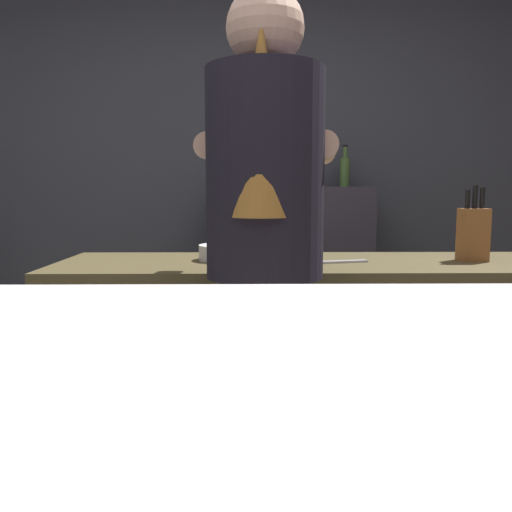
# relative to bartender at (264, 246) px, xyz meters

# --- Properties ---
(wall_back) EXTENTS (5.20, 0.10, 2.70)m
(wall_back) POSITION_rel_bartender_xyz_m (-0.07, 1.90, 0.35)
(wall_back) COLOR #454A52
(wall_back) RESTS_ON ground
(prep_counter) EXTENTS (2.10, 0.60, 0.89)m
(prep_counter) POSITION_rel_bartender_xyz_m (0.28, 0.46, -0.55)
(prep_counter) COLOR #4C4227
(prep_counter) RESTS_ON ground
(back_shelf) EXTENTS (0.95, 0.36, 1.18)m
(back_shelf) POSITION_rel_bartender_xyz_m (0.21, 1.62, -0.40)
(back_shelf) COLOR #373441
(back_shelf) RESTS_ON ground
(bartender) EXTENTS (0.46, 0.53, 1.72)m
(bartender) POSITION_rel_bartender_xyz_m (0.00, 0.00, 0.00)
(bartender) COLOR #33382F
(bartender) RESTS_ON ground
(knife_block) EXTENTS (0.10, 0.08, 0.29)m
(knife_block) POSITION_rel_bartender_xyz_m (0.81, 0.46, 0.00)
(knife_block) COLOR #955D2E
(knife_block) RESTS_ON prep_counter
(mixing_bowl) EXTENTS (0.22, 0.22, 0.06)m
(mixing_bowl) POSITION_rel_bartender_xyz_m (-0.13, 0.50, -0.08)
(mixing_bowl) COLOR silver
(mixing_bowl) RESTS_ON prep_counter
(chefs_knife) EXTENTS (0.24, 0.09, 0.01)m
(chefs_knife) POSITION_rel_bartender_xyz_m (0.28, 0.41, -0.10)
(chefs_knife) COLOR silver
(chefs_knife) RESTS_ON prep_counter
(bottle_soy) EXTENTS (0.06, 0.06, 0.27)m
(bottle_soy) POSITION_rel_bartender_xyz_m (0.20, 1.57, 0.29)
(bottle_soy) COLOR red
(bottle_soy) RESTS_ON back_shelf
(bottle_hot_sauce) EXTENTS (0.06, 0.06, 0.25)m
(bottle_hot_sauce) POSITION_rel_bartender_xyz_m (0.54, 1.70, 0.29)
(bottle_hot_sauce) COLOR #537C3A
(bottle_hot_sauce) RESTS_ON back_shelf
(bottle_olive_oil) EXTENTS (0.05, 0.05, 0.18)m
(bottle_olive_oil) POSITION_rel_bartender_xyz_m (-0.19, 1.63, 0.26)
(bottle_olive_oil) COLOR red
(bottle_olive_oil) RESTS_ON back_shelf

